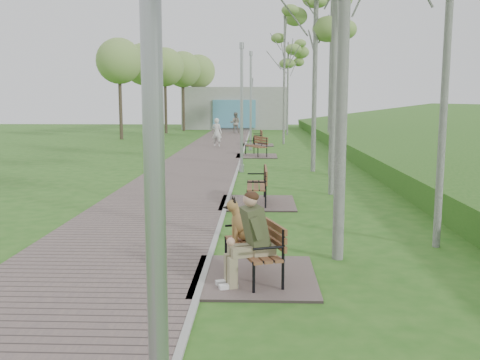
# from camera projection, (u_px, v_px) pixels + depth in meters

# --- Properties ---
(walkway) EXTENTS (3.50, 67.00, 0.04)m
(walkway) POSITION_uv_depth(u_px,v_px,m) (200.00, 163.00, 23.66)
(walkway) COLOR #655552
(walkway) RESTS_ON ground
(kerb) EXTENTS (0.10, 67.00, 0.05)m
(kerb) POSITION_uv_depth(u_px,v_px,m) (240.00, 163.00, 23.60)
(kerb) COLOR #999993
(kerb) RESTS_ON ground
(building_north) EXTENTS (10.00, 5.20, 4.00)m
(building_north) POSITION_uv_depth(u_px,v_px,m) (235.00, 108.00, 52.49)
(building_north) COLOR #9E9E99
(building_north) RESTS_ON ground
(bench_main) EXTENTS (1.92, 2.14, 1.68)m
(bench_main) POSITION_uv_depth(u_px,v_px,m) (249.00, 249.00, 8.35)
(bench_main) COLOR #655552
(bench_main) RESTS_ON ground
(bench_second) EXTENTS (2.00, 2.23, 1.23)m
(bench_second) POSITION_uv_depth(u_px,v_px,m) (256.00, 195.00, 14.47)
(bench_second) COLOR #655552
(bench_second) RESTS_ON ground
(bench_third) EXTENTS (2.01, 2.24, 1.24)m
(bench_third) POSITION_uv_depth(u_px,v_px,m) (256.00, 152.00, 26.64)
(bench_third) COLOR #655552
(bench_third) RESTS_ON ground
(bench_far) EXTENTS (1.89, 2.10, 1.16)m
(bench_far) POSITION_uv_depth(u_px,v_px,m) (258.00, 142.00, 33.10)
(bench_far) COLOR #655552
(bench_far) RESTS_ON ground
(lamp_post_near) EXTENTS (0.20, 0.20, 5.05)m
(lamp_post_near) POSITION_uv_depth(u_px,v_px,m) (155.00, 178.00, 2.95)
(lamp_post_near) COLOR #9FA1A7
(lamp_post_near) RESTS_ON ground
(lamp_post_second) EXTENTS (0.19, 0.19, 4.94)m
(lamp_post_second) POSITION_uv_depth(u_px,v_px,m) (242.00, 113.00, 20.50)
(lamp_post_second) COLOR #9FA1A7
(lamp_post_second) RESTS_ON ground
(lamp_post_third) EXTENTS (0.21, 0.21, 5.44)m
(lamp_post_third) POSITION_uv_depth(u_px,v_px,m) (251.00, 105.00, 29.58)
(lamp_post_third) COLOR #9FA1A7
(lamp_post_third) RESTS_ON ground
(lamp_post_far) EXTENTS (0.19, 0.19, 4.89)m
(lamp_post_far) POSITION_uv_depth(u_px,v_px,m) (252.00, 105.00, 51.68)
(lamp_post_far) COLOR #9FA1A7
(lamp_post_far) RESTS_ON ground
(pedestrian_near) EXTENTS (0.73, 0.59, 1.72)m
(pedestrian_near) POSITION_uv_depth(u_px,v_px,m) (217.00, 132.00, 32.03)
(pedestrian_near) COLOR silver
(pedestrian_near) RESTS_ON ground
(pedestrian_far) EXTENTS (0.90, 0.72, 1.77)m
(pedestrian_far) POSITION_uv_depth(u_px,v_px,m) (235.00, 123.00, 44.69)
(pedestrian_far) COLOR gray
(pedestrian_far) RESTS_ON ground
(birch_mid_c) EXTENTS (2.41, 2.41, 7.82)m
(birch_mid_c) POSITION_uv_depth(u_px,v_px,m) (316.00, 10.00, 20.19)
(birch_mid_c) COLOR silver
(birch_mid_c) RESTS_ON ground
(birch_far_b) EXTENTS (2.23, 2.23, 8.60)m
(birch_far_b) POSITION_uv_depth(u_px,v_px,m) (285.00, 35.00, 33.05)
(birch_far_b) COLOR silver
(birch_far_b) RESTS_ON ground
(birch_distant_a) EXTENTS (2.32, 2.32, 7.60)m
(birch_distant_a) POSITION_uv_depth(u_px,v_px,m) (288.00, 59.00, 42.09)
(birch_distant_a) COLOR silver
(birch_distant_a) RESTS_ON ground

